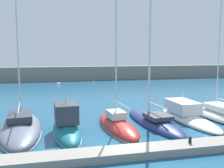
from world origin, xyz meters
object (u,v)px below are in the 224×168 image
object	(u,v)px
motorboat_teal_third	(66,126)
sailboat_navy_fifth	(154,121)
sailboat_ivory_seventh	(221,115)
mooring_buoy_orange	(94,83)
dock_bollard	(190,140)
sailboat_slate_second	(21,127)
sailboat_red_fourth	(117,125)
mooring_buoy_white	(58,84)
motorboat_white_sixth	(186,115)

from	to	relation	value
motorboat_teal_third	sailboat_navy_fifth	bearing A→B (deg)	-88.09
sailboat_ivory_seventh	mooring_buoy_orange	world-z (taller)	sailboat_ivory_seventh
mooring_buoy_orange	dock_bollard	world-z (taller)	dock_bollard
motorboat_teal_third	sailboat_slate_second	bearing A→B (deg)	67.74
sailboat_slate_second	sailboat_red_fourth	distance (m)	7.76
motorboat_teal_third	dock_bollard	world-z (taller)	motorboat_teal_third
sailboat_navy_fifth	dock_bollard	world-z (taller)	sailboat_navy_fifth
mooring_buoy_orange	mooring_buoy_white	world-z (taller)	mooring_buoy_white
sailboat_ivory_seventh	mooring_buoy_orange	size ratio (longest dim) A/B	34.72
motorboat_white_sixth	mooring_buoy_orange	bearing A→B (deg)	5.61
motorboat_white_sixth	dock_bollard	xyz separation A→B (m)	(-3.64, -6.88, 0.30)
sailboat_slate_second	sailboat_ivory_seventh	world-z (taller)	sailboat_ivory_seventh
sailboat_red_fourth	sailboat_navy_fifth	xyz separation A→B (m)	(3.43, 0.57, -0.03)
sailboat_ivory_seventh	sailboat_slate_second	bearing A→B (deg)	86.77
motorboat_teal_third	mooring_buoy_orange	size ratio (longest dim) A/B	12.83
sailboat_ivory_seventh	mooring_buoy_orange	xyz separation A→B (m)	(-7.40, 32.07, -0.34)
sailboat_red_fourth	dock_bollard	size ratio (longest dim) A/B	31.46
dock_bollard	sailboat_navy_fifth	bearing A→B (deg)	89.57
sailboat_slate_second	sailboat_ivory_seventh	xyz separation A→B (m)	(18.23, -0.07, 0.03)
motorboat_teal_third	sailboat_ivory_seventh	size ratio (longest dim) A/B	0.37
motorboat_white_sixth	sailboat_ivory_seventh	size ratio (longest dim) A/B	0.46
motorboat_teal_third	mooring_buoy_orange	distance (m)	34.03
sailboat_slate_second	motorboat_teal_third	bearing A→B (deg)	-114.69
sailboat_navy_fifth	mooring_buoy_orange	distance (m)	32.61
sailboat_navy_fifth	mooring_buoy_white	xyz separation A→B (m)	(-7.69, 31.66, -0.31)
motorboat_teal_third	sailboat_navy_fifth	size ratio (longest dim) A/B	0.45
mooring_buoy_orange	sailboat_ivory_seventh	bearing A→B (deg)	-77.00
motorboat_white_sixth	mooring_buoy_white	size ratio (longest dim) A/B	12.22
sailboat_navy_fifth	motorboat_white_sixth	distance (m)	3.68
sailboat_slate_second	dock_bollard	world-z (taller)	sailboat_slate_second
sailboat_ivory_seventh	mooring_buoy_orange	bearing A→B (deg)	10.00
mooring_buoy_white	sailboat_red_fourth	bearing A→B (deg)	-82.47
sailboat_slate_second	motorboat_teal_third	world-z (taller)	sailboat_slate_second
sailboat_red_fourth	mooring_buoy_white	xyz separation A→B (m)	(-4.26, 32.24, -0.35)
sailboat_slate_second	mooring_buoy_white	xyz separation A→B (m)	(3.41, 31.06, -0.31)
sailboat_ivory_seventh	mooring_buoy_white	world-z (taller)	sailboat_ivory_seventh
dock_bollard	motorboat_teal_third	bearing A→B (deg)	143.97
motorboat_teal_third	mooring_buoy_orange	xyz separation A→B (m)	(7.26, 33.25, -0.56)
sailboat_navy_fifth	mooring_buoy_orange	bearing A→B (deg)	-5.17
motorboat_teal_third	sailboat_ivory_seventh	bearing A→B (deg)	-88.39
motorboat_white_sixth	mooring_buoy_orange	xyz separation A→B (m)	(-3.88, 31.82, -0.40)
sailboat_red_fourth	mooring_buoy_orange	xyz separation A→B (m)	(3.16, 33.18, -0.35)
motorboat_white_sixth	motorboat_teal_third	bearing A→B (deg)	95.97
dock_bollard	mooring_buoy_white	bearing A→B (deg)	101.45
sailboat_red_fourth	sailboat_ivory_seventh	bearing A→B (deg)	-89.72
sailboat_slate_second	sailboat_red_fourth	bearing A→B (deg)	-104.14
sailboat_slate_second	dock_bollard	size ratio (longest dim) A/B	41.41
motorboat_teal_third	sailboat_ivory_seventh	xyz separation A→B (m)	(14.66, 1.17, -0.23)
mooring_buoy_white	sailboat_slate_second	bearing A→B (deg)	-96.26
sailboat_red_fourth	sailboat_navy_fifth	world-z (taller)	sailboat_navy_fifth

